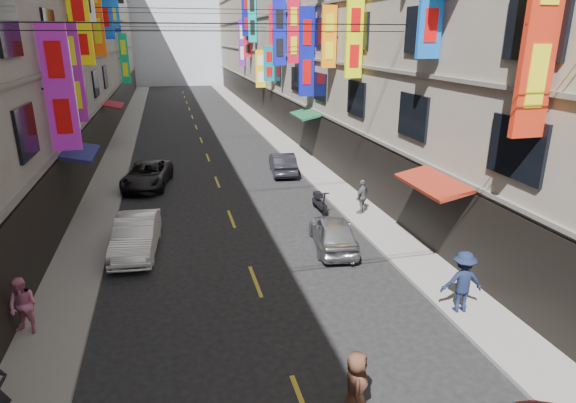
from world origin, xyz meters
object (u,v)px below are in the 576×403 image
car_left_far (147,175)px  pedestrian_rnear (462,282)px  car_right_mid (333,232)px  pedestrian_crossing (356,387)px  car_right_far (283,163)px  car_left_mid (136,235)px  scooter_far_right (319,202)px  pedestrian_rfar (362,197)px  pedestrian_lfar (23,306)px

car_left_far → pedestrian_rnear: bearing=-49.3°
car_right_mid → pedestrian_crossing: size_ratio=2.30×
car_right_mid → car_right_far: car_right_mid is taller
car_left_mid → pedestrian_rnear: bearing=-31.0°
pedestrian_crossing → car_left_mid: bearing=46.1°
scooter_far_right → car_right_mid: 4.13m
pedestrian_rfar → pedestrian_crossing: pedestrian_rfar is taller
pedestrian_rfar → car_left_mid: bearing=-28.5°
car_right_far → pedestrian_rfar: size_ratio=2.41×
car_right_far → pedestrian_rnear: (1.47, -16.25, 0.42)m
car_left_far → car_right_far: bearing=15.6°
car_left_mid → pedestrian_lfar: pedestrian_lfar is taller
car_right_mid → pedestrian_crossing: bearing=82.8°
pedestrian_lfar → pedestrian_crossing: size_ratio=0.99×
scooter_far_right → pedestrian_rnear: size_ratio=0.96×
pedestrian_lfar → pedestrian_rfar: bearing=52.2°
car_left_far → pedestrian_rfar: (9.58, -7.08, 0.26)m
car_left_mid → car_right_far: size_ratio=1.10×
scooter_far_right → car_left_far: 9.95m
scooter_far_right → car_right_far: bearing=-90.7°
car_left_mid → pedestrian_rnear: (9.40, -6.75, 0.36)m
car_right_far → car_left_far: bearing=12.2°
car_left_far → pedestrian_crossing: size_ratio=2.88×
car_left_far → car_right_far: car_left_far is taller
car_left_mid → pedestrian_rnear: size_ratio=2.25×
scooter_far_right → car_left_far: (-7.89, 6.07, 0.21)m
scooter_far_right → pedestrian_lfar: bearing=33.5°
car_left_far → pedestrian_crossing: pedestrian_crossing is taller
car_right_far → pedestrian_rnear: 16.33m
car_left_far → pedestrian_lfar: bearing=-91.8°
car_left_mid → pedestrian_lfar: 5.59m
pedestrian_lfar → car_left_mid: bearing=86.0°
pedestrian_lfar → pedestrian_crossing: pedestrian_lfar is taller
car_left_far → pedestrian_rnear: (9.22, -15.48, 0.40)m
scooter_far_right → pedestrian_rnear: 9.53m
car_right_far → pedestrian_rnear: size_ratio=2.05×
car_left_far → car_right_mid: (7.15, -10.12, -0.01)m
car_right_mid → pedestrian_lfar: size_ratio=2.32×
car_left_mid → car_right_far: (7.92, 9.50, -0.06)m
car_left_far → pedestrian_rfar: size_ratio=2.95×
pedestrian_lfar → pedestrian_rfar: pedestrian_lfar is taller
scooter_far_right → pedestrian_crossing: size_ratio=1.10×
scooter_far_right → car_left_far: size_ratio=0.38×
pedestrian_lfar → pedestrian_rnear: 12.18m
pedestrian_lfar → car_right_mid: bearing=43.8°
pedestrian_rfar → scooter_far_right: bearing=-68.9°
pedestrian_rnear → pedestrian_crossing: 5.49m
car_left_mid → car_right_mid: bearing=-6.1°
car_left_far → pedestrian_rnear: 18.02m
car_left_mid → pedestrian_crossing: 11.03m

